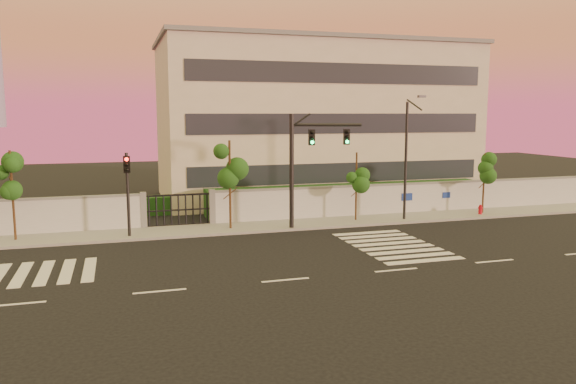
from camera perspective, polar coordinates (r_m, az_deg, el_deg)
name	(u,v)px	position (r m, az deg, el deg)	size (l,w,h in m)	color
ground	(285,280)	(23.06, -0.26, -8.94)	(120.00, 120.00, 0.00)	black
sidewalk	(234,228)	(32.93, -5.53, -3.67)	(60.00, 3.00, 0.15)	gray
perimeter_wall	(230,207)	(34.22, -5.89, -1.54)	(60.00, 0.36, 2.20)	#B2B4B9
hedge_row	(238,204)	(37.12, -5.09, -1.17)	(41.00, 4.25, 1.80)	#103617
institutional_building	(314,120)	(45.76, 2.63, 7.30)	(24.40, 12.40, 12.25)	beige
road_markings	(229,260)	(26.21, -5.98, -6.88)	(57.00, 7.62, 0.02)	silver
street_tree_c	(12,175)	(32.31, -26.25, 1.56)	(1.51, 1.20, 4.83)	#382314
street_tree_d	(230,164)	(32.09, -5.91, 2.80)	(1.64, 1.30, 5.20)	#382314
street_tree_e	(357,171)	(34.77, 6.99, 2.13)	(1.34, 1.07, 4.34)	#382314
street_tree_f	(484,170)	(39.27, 19.34, 2.14)	(1.50, 1.20, 4.09)	#382314
traffic_signal_main	(306,157)	(32.29, 1.81, 3.59)	(4.16, 1.47, 6.70)	black
traffic_signal_secondary	(127,185)	(31.12, -15.99, 0.73)	(0.36, 0.35, 4.65)	black
streetlight_east	(407,155)	(35.32, 12.02, 3.73)	(0.46, 1.87, 7.76)	black
fire_hydrant	(480,210)	(38.90, 18.95, -1.79)	(0.31, 0.30, 0.80)	#AF0B1B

